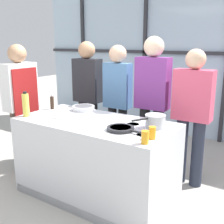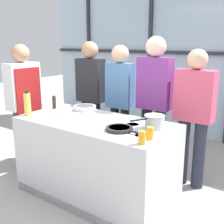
% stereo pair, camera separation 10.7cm
% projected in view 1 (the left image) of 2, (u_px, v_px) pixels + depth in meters
% --- Properties ---
extents(ground_plane, '(18.00, 18.00, 0.00)m').
position_uv_depth(ground_plane, '(96.00, 195.00, 3.26)').
color(ground_plane, '#ADA89E').
extents(back_window_wall, '(6.40, 0.10, 2.80)m').
position_uv_depth(back_window_wall, '(183.00, 60.00, 5.12)').
color(back_window_wall, silver).
rests_on(back_window_wall, ground_plane).
extents(demo_island, '(1.74, 0.85, 0.90)m').
position_uv_depth(demo_island, '(95.00, 160.00, 3.15)').
color(demo_island, silver).
rests_on(demo_island, ground_plane).
extents(chef, '(0.24, 0.46, 1.71)m').
position_uv_depth(chef, '(21.00, 101.00, 3.74)').
color(chef, '#47382D').
rests_on(chef, ground_plane).
extents(spectator_far_left, '(0.42, 0.24, 1.74)m').
position_uv_depth(spectator_far_left, '(88.00, 93.00, 4.14)').
color(spectator_far_left, black).
rests_on(spectator_far_left, ground_plane).
extents(spectator_center_left, '(0.38, 0.24, 1.69)m').
position_uv_depth(spectator_center_left, '(118.00, 97.00, 3.87)').
color(spectator_center_left, black).
rests_on(spectator_center_left, ground_plane).
extents(spectator_center_right, '(0.43, 0.25, 1.80)m').
position_uv_depth(spectator_center_right, '(152.00, 98.00, 3.58)').
color(spectator_center_right, black).
rests_on(spectator_center_right, ground_plane).
extents(spectator_far_right, '(0.45, 0.23, 1.66)m').
position_uv_depth(spectator_far_right, '(192.00, 111.00, 3.32)').
color(spectator_far_right, '#232838').
rests_on(spectator_far_right, ground_plane).
extents(frying_pan, '(0.48, 0.27, 0.04)m').
position_uv_depth(frying_pan, '(121.00, 129.00, 2.71)').
color(frying_pan, '#232326').
rests_on(frying_pan, demo_island).
extents(saucepan, '(0.24, 0.35, 0.14)m').
position_uv_depth(saucepan, '(155.00, 121.00, 2.77)').
color(saucepan, silver).
rests_on(saucepan, demo_island).
extents(white_plate, '(0.26, 0.26, 0.01)m').
position_uv_depth(white_plate, '(64.00, 116.00, 3.20)').
color(white_plate, white).
rests_on(white_plate, demo_island).
extents(mixing_bowl, '(0.28, 0.28, 0.06)m').
position_uv_depth(mixing_bowl, '(83.00, 108.00, 3.50)').
color(mixing_bowl, silver).
rests_on(mixing_bowl, demo_island).
extents(oil_bottle, '(0.08, 0.08, 0.29)m').
position_uv_depth(oil_bottle, '(26.00, 105.00, 3.19)').
color(oil_bottle, '#E0CC4C').
rests_on(oil_bottle, demo_island).
extents(pepper_grinder, '(0.05, 0.05, 0.19)m').
position_uv_depth(pepper_grinder, '(52.00, 102.00, 3.55)').
color(pepper_grinder, '#332319').
rests_on(pepper_grinder, demo_island).
extents(juice_glass_near, '(0.06, 0.06, 0.11)m').
position_uv_depth(juice_glass_near, '(145.00, 137.00, 2.35)').
color(juice_glass_near, orange).
rests_on(juice_glass_near, demo_island).
extents(juice_glass_far, '(0.06, 0.06, 0.11)m').
position_uv_depth(juice_glass_far, '(152.00, 133.00, 2.46)').
color(juice_glass_far, orange).
rests_on(juice_glass_far, demo_island).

